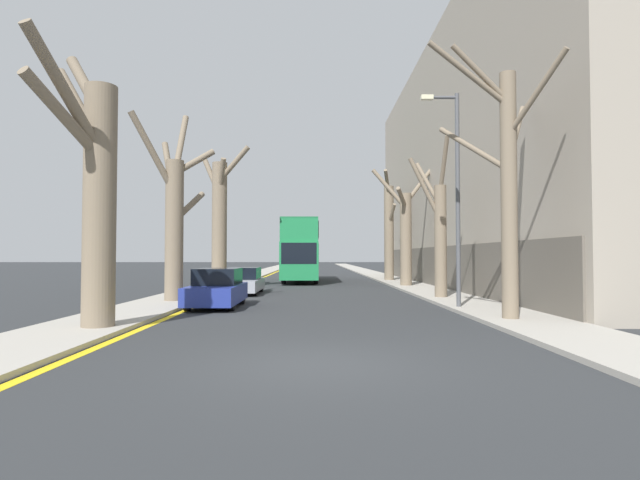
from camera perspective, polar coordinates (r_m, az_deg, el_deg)
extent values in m
plane|color=#2B2D30|center=(9.21, -0.56, -14.00)|extent=(300.00, 300.00, 0.00)
cube|color=#A39E93|center=(59.35, -6.55, -3.65)|extent=(2.63, 120.00, 0.12)
cube|color=#A39E93|center=(59.36, 5.31, -3.65)|extent=(2.63, 120.00, 0.12)
cube|color=#9E9384|center=(35.40, 20.18, 8.11)|extent=(10.00, 38.70, 15.98)
cube|color=#5E584F|center=(33.43, 12.23, -2.98)|extent=(0.12, 37.92, 2.50)
cube|color=yellow|center=(59.22, -5.11, -3.71)|extent=(0.24, 120.00, 0.01)
cylinder|color=#7A6B56|center=(14.24, -23.88, 3.41)|extent=(0.83, 0.83, 6.41)
cylinder|color=#7A6B56|center=(13.81, -27.14, 12.34)|extent=(1.15, 2.37, 1.77)
cylinder|color=#7A6B56|center=(15.50, -25.80, 13.42)|extent=(1.95, 1.36, 2.53)
cylinder|color=#7A6B56|center=(13.82, -27.03, 14.70)|extent=(1.00, 2.62, 2.61)
cylinder|color=#7A6B56|center=(15.34, -25.18, 15.54)|extent=(1.40, 0.91, 1.84)
cylinder|color=#7A6B56|center=(21.42, -16.32, 0.94)|extent=(0.74, 0.74, 5.90)
cylinder|color=#7A6B56|center=(22.60, -15.66, 10.37)|extent=(0.33, 1.69, 2.97)
cylinder|color=#7A6B56|center=(22.38, -16.82, 7.38)|extent=(1.13, 1.55, 2.89)
cylinder|color=#7A6B56|center=(21.86, -14.16, 8.62)|extent=(1.70, 0.89, 1.25)
cylinder|color=#7A6B56|center=(22.24, -14.76, 3.70)|extent=(1.05, 1.96, 1.53)
cylinder|color=#7A6B56|center=(21.36, -18.52, 9.34)|extent=(1.70, 1.68, 3.18)
cylinder|color=#7A6B56|center=(29.87, -11.43, 1.62)|extent=(0.87, 0.87, 7.45)
cylinder|color=#7A6B56|center=(29.89, -9.83, 8.58)|extent=(2.04, 0.89, 2.09)
cylinder|color=#7A6B56|center=(30.62, -12.22, 7.01)|extent=(1.41, 1.10, 2.33)
cylinder|color=#7A6B56|center=(29.64, -11.19, 7.15)|extent=(0.79, 1.37, 2.05)
cylinder|color=#7A6B56|center=(15.76, 20.79, 4.66)|extent=(0.47, 0.47, 7.39)
cylinder|color=#7A6B56|center=(16.71, 17.05, 9.99)|extent=(1.67, 2.18, 1.85)
cylinder|color=#7A6B56|center=(15.98, 16.66, 17.70)|extent=(2.55, 0.58, 1.84)
cylinder|color=#7A6B56|center=(17.33, 21.49, 11.21)|extent=(1.53, 2.30, 2.41)
cylinder|color=#7A6B56|center=(15.69, 23.45, 15.05)|extent=(1.09, 1.92, 2.02)
cylinder|color=#7A6B56|center=(16.14, 17.86, 17.65)|extent=(1.85, 0.48, 1.67)
cylinder|color=#7A6B56|center=(22.97, 13.61, -0.25)|extent=(0.54, 0.54, 5.12)
cylinder|color=#7A6B56|center=(23.82, 12.27, 6.22)|extent=(0.97, 1.69, 2.29)
cylinder|color=#7A6B56|center=(23.01, 11.92, 5.71)|extent=(1.52, 0.20, 2.87)
cylinder|color=#7A6B56|center=(22.78, 13.95, 8.32)|extent=(0.24, 1.30, 2.41)
cylinder|color=#7A6B56|center=(31.60, 9.78, -0.01)|extent=(0.72, 0.72, 5.87)
cylinder|color=#7A6B56|center=(30.96, 9.35, 4.74)|extent=(1.01, 1.76, 1.25)
cylinder|color=#7A6B56|center=(32.76, 11.47, 6.42)|extent=(2.51, 1.58, 2.97)
cylinder|color=#7A6B56|center=(32.06, 7.91, 5.81)|extent=(2.22, 1.02, 2.66)
cylinder|color=#7A6B56|center=(38.65, 7.89, 0.73)|extent=(0.73, 0.73, 7.33)
cylinder|color=#7A6B56|center=(39.48, 7.78, 5.12)|extent=(0.32, 1.40, 2.14)
cylinder|color=#7A6B56|center=(38.22, 8.19, 2.89)|extent=(0.55, 1.36, 1.64)
cylinder|color=#7A6B56|center=(38.11, 7.68, 6.52)|extent=(0.79, 2.00, 1.78)
cube|color=#1E7F47|center=(37.83, -2.17, -2.32)|extent=(2.56, 10.91, 2.54)
cube|color=#1E7F47|center=(37.87, -2.17, 0.75)|extent=(2.51, 10.69, 1.51)
cube|color=#1A6C3C|center=(37.91, -2.16, 1.98)|extent=(2.51, 10.69, 0.12)
cube|color=black|center=(37.83, -2.17, -1.58)|extent=(2.59, 9.60, 1.32)
cube|color=black|center=(37.87, -2.17, 0.86)|extent=(2.59, 9.60, 1.15)
cube|color=black|center=(32.40, -2.43, -1.54)|extent=(2.31, 0.06, 1.39)
cylinder|color=black|center=(34.64, -4.16, -4.24)|extent=(0.30, 0.97, 0.97)
cylinder|color=black|center=(34.57, -0.47, -4.25)|extent=(0.30, 0.97, 0.97)
cylinder|color=black|center=(40.95, -3.62, -3.87)|extent=(0.30, 0.97, 0.97)
cylinder|color=black|center=(40.89, -0.49, -3.88)|extent=(0.30, 0.97, 0.97)
cube|color=navy|center=(19.42, -11.73, -6.03)|extent=(1.79, 4.20, 0.66)
cube|color=black|center=(19.63, -11.57, -4.10)|extent=(1.57, 2.18, 0.63)
cylinder|color=black|center=(18.38, -14.91, -6.84)|extent=(0.20, 0.64, 0.64)
cylinder|color=black|center=(18.06, -10.05, -6.96)|extent=(0.20, 0.64, 0.64)
cylinder|color=black|center=(20.83, -13.19, -6.26)|extent=(0.20, 0.64, 0.64)
cylinder|color=black|center=(20.55, -8.89, -6.35)|extent=(0.20, 0.64, 0.64)
cube|color=#9EA3AD|center=(26.04, -8.87, -5.07)|extent=(1.85, 4.58, 0.57)
cube|color=black|center=(26.28, -8.78, -3.77)|extent=(1.63, 2.38, 0.60)
cylinder|color=black|center=(24.82, -11.20, -5.51)|extent=(0.20, 0.68, 0.68)
cylinder|color=black|center=(24.58, -7.44, -5.56)|extent=(0.20, 0.68, 0.68)
cylinder|color=black|center=(27.52, -10.15, -5.15)|extent=(0.20, 0.68, 0.68)
cylinder|color=black|center=(27.30, -6.76, -5.19)|extent=(0.20, 0.68, 0.68)
cylinder|color=#4C4F54|center=(18.84, 15.48, 4.33)|extent=(0.16, 0.16, 7.89)
cylinder|color=#4C4F54|center=(19.47, 13.77, 15.54)|extent=(1.10, 0.11, 0.11)
cube|color=beige|center=(19.35, 12.13, 15.65)|extent=(0.44, 0.20, 0.16)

